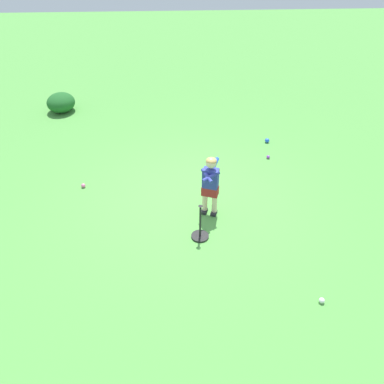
{
  "coord_description": "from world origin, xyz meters",
  "views": [
    {
      "loc": [
        -5.26,
        0.31,
        3.9
      ],
      "look_at": [
        -0.47,
        -0.03,
        0.45
      ],
      "focal_mm": 33.51,
      "sensor_mm": 36.0,
      "label": 1
    }
  ],
  "objects": [
    {
      "name": "play_ball_behind_batter",
      "position": [
        0.45,
        1.97,
        0.04
      ],
      "size": [
        0.08,
        0.08,
        0.08
      ],
      "primitive_type": "sphere",
      "color": "pink",
      "rests_on": "ground"
    },
    {
      "name": "batting_tee",
      "position": [
        -1.08,
        -0.11,
        0.1
      ],
      "size": [
        0.28,
        0.28,
        0.62
      ],
      "color": "black",
      "rests_on": "ground"
    },
    {
      "name": "play_ball_midfield",
      "position": [
        1.27,
        -1.79,
        0.04
      ],
      "size": [
        0.07,
        0.07,
        0.07
      ],
      "primitive_type": "sphere",
      "color": "purple",
      "rests_on": "ground"
    },
    {
      "name": "play_ball_far_left",
      "position": [
        -2.44,
        -1.58,
        0.04
      ],
      "size": [
        0.08,
        0.08,
        0.08
      ],
      "primitive_type": "sphere",
      "color": "white",
      "rests_on": "ground"
    },
    {
      "name": "shrub_left_background",
      "position": [
        4.17,
        3.17,
        0.25
      ],
      "size": [
        0.82,
        0.73,
        0.5
      ],
      "primitive_type": "ellipsoid",
      "color": "#1E5B23",
      "rests_on": "ground"
    },
    {
      "name": "ground_plane",
      "position": [
        0.0,
        0.0,
        0.0
      ],
      "size": [
        40.0,
        40.0,
        0.0
      ],
      "primitive_type": "plane",
      "color": "#519942"
    },
    {
      "name": "play_ball_by_bucket",
      "position": [
        1.99,
        -1.94,
        0.05
      ],
      "size": [
        0.1,
        0.1,
        0.1
      ],
      "primitive_type": "sphere",
      "color": "blue",
      "rests_on": "ground"
    },
    {
      "name": "child_batter",
      "position": [
        -0.47,
        -0.33,
        0.65
      ],
      "size": [
        0.6,
        0.33,
        1.08
      ],
      "color": "#232328",
      "rests_on": "ground"
    }
  ]
}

